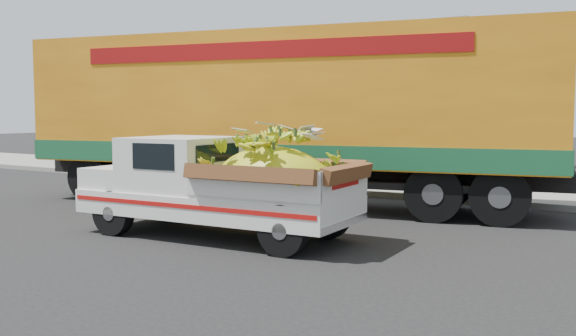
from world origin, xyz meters
The scene contains 6 objects.
ground centered at (0.00, 0.00, 0.00)m, with size 100.00×100.00×0.00m, color black.
curb centered at (0.00, 6.73, 0.07)m, with size 60.00×0.25×0.15m, color gray.
sidewalk centered at (0.00, 8.83, 0.07)m, with size 60.00×4.00×0.14m, color gray.
building_left centered at (-8.00, 14.73, 2.50)m, with size 18.00×6.00×5.00m, color gray.
pickup_truck centered at (0.62, 0.62, 0.89)m, with size 4.84×2.01×1.67m.
semi_trailer centered at (-0.77, 4.28, 2.12)m, with size 12.08×4.71×3.80m.
Camera 1 is at (6.99, -7.73, 2.09)m, focal length 40.00 mm.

